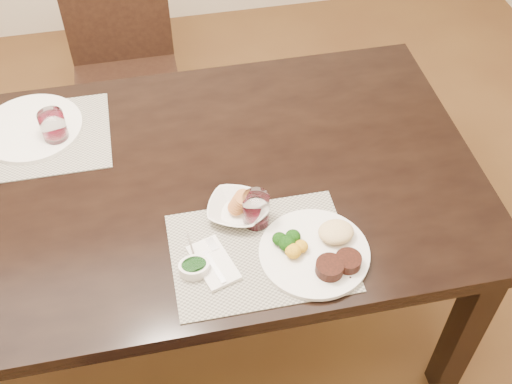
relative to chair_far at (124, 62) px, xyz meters
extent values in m
plane|color=#4A2C17|center=(0.00, -0.93, -0.50)|extent=(4.50, 4.50, 0.00)
cube|color=black|center=(0.00, -0.93, 0.22)|extent=(2.00, 1.00, 0.05)
cube|color=black|center=(0.92, -1.35, -0.15)|extent=(0.08, 0.08, 0.70)
cube|color=black|center=(0.92, -0.51, -0.15)|extent=(0.08, 0.08, 0.70)
cube|color=black|center=(0.00, -0.08, -0.07)|extent=(0.42, 0.42, 0.04)
cube|color=black|center=(-0.18, -0.26, -0.30)|extent=(0.04, 0.04, 0.41)
cube|color=black|center=(0.18, -0.26, -0.30)|extent=(0.04, 0.04, 0.41)
cube|color=black|center=(-0.18, 0.10, -0.30)|extent=(0.04, 0.04, 0.41)
cube|color=black|center=(0.18, 0.10, -0.30)|extent=(0.04, 0.04, 0.41)
cube|color=black|center=(0.00, 0.11, 0.17)|extent=(0.42, 0.04, 0.45)
cube|color=gray|center=(0.31, -1.23, 0.25)|extent=(0.46, 0.34, 0.00)
cube|color=gray|center=(-0.28, -0.67, 0.25)|extent=(0.46, 0.34, 0.00)
cylinder|color=silver|center=(0.44, -1.27, 0.26)|extent=(0.29, 0.29, 0.01)
cylinder|color=black|center=(0.46, -1.33, 0.28)|extent=(0.07, 0.07, 0.03)
cylinder|color=black|center=(0.51, -1.32, 0.28)|extent=(0.07, 0.07, 0.03)
ellipsoid|color=#DCBC84|center=(0.51, -1.23, 0.28)|extent=(0.09, 0.08, 0.04)
ellipsoid|color=#14420C|center=(0.38, -1.24, 0.28)|extent=(0.04, 0.04, 0.04)
ellipsoid|color=gold|center=(0.39, -1.27, 0.28)|extent=(0.04, 0.04, 0.03)
cube|color=silver|center=(0.18, -1.24, 0.26)|extent=(0.13, 0.17, 0.01)
cube|color=silver|center=(0.18, -1.26, 0.26)|extent=(0.04, 0.11, 0.00)
cube|color=silver|center=(0.19, -1.19, 0.26)|extent=(0.03, 0.04, 0.00)
cube|color=silver|center=(0.51, -1.23, 0.25)|extent=(0.05, 0.13, 0.00)
cube|color=black|center=(0.51, -1.34, 0.26)|extent=(0.04, 0.10, 0.01)
imported|color=silver|center=(0.27, -1.09, 0.27)|extent=(0.20, 0.20, 0.04)
cylinder|color=#A46333|center=(0.27, -1.09, 0.29)|extent=(0.05, 0.05, 0.05)
cylinder|color=silver|center=(0.13, -1.26, 0.27)|extent=(0.08, 0.08, 0.03)
cylinder|color=#0C360C|center=(0.13, -1.26, 0.28)|extent=(0.06, 0.06, 0.01)
cube|color=silver|center=(0.13, -1.20, 0.29)|extent=(0.01, 0.05, 0.04)
cylinder|color=white|center=(0.32, -1.13, 0.30)|extent=(0.07, 0.07, 0.10)
cylinder|color=#3A050E|center=(0.32, -1.13, 0.26)|extent=(0.06, 0.06, 0.02)
cylinder|color=silver|center=(-0.28, -0.63, 0.26)|extent=(0.31, 0.31, 0.01)
cylinder|color=white|center=(-0.21, -0.70, 0.30)|extent=(0.07, 0.07, 0.10)
cylinder|color=#3A050E|center=(-0.21, -0.70, 0.26)|extent=(0.06, 0.06, 0.03)
camera|label=1|loc=(0.10, -2.20, 1.59)|focal=45.00mm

